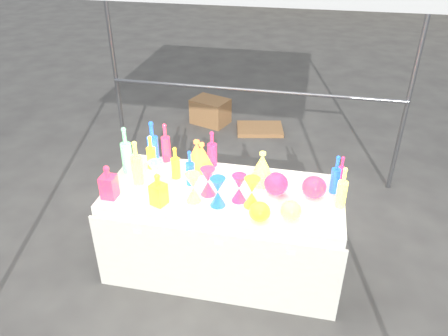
% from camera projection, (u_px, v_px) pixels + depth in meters
% --- Properties ---
extents(ground, '(80.00, 80.00, 0.00)m').
position_uv_depth(ground, '(224.00, 263.00, 3.71)').
color(ground, slate).
rests_on(ground, ground).
extents(display_table, '(1.84, 0.83, 0.75)m').
position_uv_depth(display_table, '(224.00, 230.00, 3.51)').
color(display_table, white).
rests_on(display_table, ground).
extents(cardboard_box_closed, '(0.57, 0.49, 0.35)m').
position_uv_depth(cardboard_box_closed, '(210.00, 111.00, 6.01)').
color(cardboard_box_closed, '#B27F50').
rests_on(cardboard_box_closed, ground).
extents(cardboard_box_flat, '(0.68, 0.54, 0.05)m').
position_uv_depth(cardboard_box_flat, '(260.00, 129.00, 5.87)').
color(cardboard_box_flat, '#B27F50').
rests_on(cardboard_box_flat, ground).
extents(bottle_0, '(0.08, 0.08, 0.29)m').
position_uv_depth(bottle_0, '(151.00, 152.00, 3.54)').
color(bottle_0, red).
rests_on(bottle_0, display_table).
extents(bottle_1, '(0.09, 0.09, 0.39)m').
position_uv_depth(bottle_1, '(153.00, 143.00, 3.57)').
color(bottle_1, '#177F40').
rests_on(bottle_1, display_table).
extents(bottle_2, '(0.10, 0.10, 0.34)m').
position_uv_depth(bottle_2, '(166.00, 142.00, 3.63)').
color(bottle_2, '#DB4817').
rests_on(bottle_2, display_table).
extents(bottle_3, '(0.10, 0.10, 0.31)m').
position_uv_depth(bottle_3, '(212.00, 149.00, 3.56)').
color(bottle_3, '#1A399D').
rests_on(bottle_3, display_table).
extents(bottle_4, '(0.11, 0.11, 0.37)m').
position_uv_depth(bottle_4, '(136.00, 163.00, 3.32)').
color(bottle_4, '#157485').
rests_on(bottle_4, display_table).
extents(bottle_5, '(0.09, 0.09, 0.40)m').
position_uv_depth(bottle_5, '(126.00, 150.00, 3.46)').
color(bottle_5, '#B42492').
rests_on(bottle_5, display_table).
extents(bottle_6, '(0.07, 0.07, 0.27)m').
position_uv_depth(bottle_6, '(175.00, 163.00, 3.41)').
color(bottle_6, red).
rests_on(bottle_6, display_table).
extents(bottle_7, '(0.07, 0.07, 0.29)m').
position_uv_depth(bottle_7, '(190.00, 168.00, 3.32)').
color(bottle_7, '#177F40').
rests_on(bottle_7, display_table).
extents(decanter_0, '(0.13, 0.13, 0.25)m').
position_uv_depth(decanter_0, '(158.00, 189.00, 3.11)').
color(decanter_0, red).
rests_on(decanter_0, display_table).
extents(decanter_1, '(0.11, 0.11, 0.27)m').
position_uv_depth(decanter_1, '(108.00, 182.00, 3.18)').
color(decanter_1, '#DB4817').
rests_on(decanter_1, display_table).
extents(hourglass_0, '(0.13, 0.13, 0.22)m').
position_uv_depth(hourglass_0, '(208.00, 182.00, 3.22)').
color(hourglass_0, '#DB4817').
rests_on(hourglass_0, display_table).
extents(hourglass_1, '(0.12, 0.12, 0.22)m').
position_uv_depth(hourglass_1, '(239.00, 188.00, 3.16)').
color(hourglass_1, '#1A399D').
rests_on(hourglass_1, display_table).
extents(hourglass_2, '(0.15, 0.15, 0.23)m').
position_uv_depth(hourglass_2, '(193.00, 188.00, 3.15)').
color(hourglass_2, '#157485').
rests_on(hourglass_2, display_table).
extents(hourglass_3, '(0.14, 0.14, 0.23)m').
position_uv_depth(hourglass_3, '(156.00, 175.00, 3.29)').
color(hourglass_3, '#B42492').
rests_on(hourglass_3, display_table).
extents(hourglass_4, '(0.14, 0.14, 0.23)m').
position_uv_depth(hourglass_4, '(252.00, 192.00, 3.10)').
color(hourglass_4, red).
rests_on(hourglass_4, display_table).
extents(hourglass_5, '(0.13, 0.13, 0.23)m').
position_uv_depth(hourglass_5, '(218.00, 192.00, 3.10)').
color(hourglass_5, '#177F40').
rests_on(hourglass_5, display_table).
extents(globe_0, '(0.18, 0.18, 0.12)m').
position_uv_depth(globe_0, '(260.00, 213.00, 2.99)').
color(globe_0, red).
rests_on(globe_0, display_table).
extents(globe_1, '(0.18, 0.18, 0.12)m').
position_uv_depth(globe_1, '(291.00, 211.00, 3.00)').
color(globe_1, '#157485').
rests_on(globe_1, display_table).
extents(globe_2, '(0.21, 0.21, 0.15)m').
position_uv_depth(globe_2, '(314.00, 188.00, 3.22)').
color(globe_2, '#DB4817').
rests_on(globe_2, display_table).
extents(globe_3, '(0.24, 0.24, 0.15)m').
position_uv_depth(globe_3, '(276.00, 185.00, 3.26)').
color(globe_3, '#1A399D').
rests_on(globe_3, display_table).
extents(lampshade_0, '(0.22, 0.22, 0.25)m').
position_uv_depth(lampshade_0, '(197.00, 155.00, 3.54)').
color(lampshade_0, '#FFF235').
rests_on(lampshade_0, display_table).
extents(lampshade_1, '(0.20, 0.20, 0.24)m').
position_uv_depth(lampshade_1, '(202.00, 156.00, 3.54)').
color(lampshade_1, '#FFF235').
rests_on(lampshade_1, display_table).
extents(lampshade_3, '(0.23, 0.23, 0.26)m').
position_uv_depth(lampshade_3, '(262.00, 167.00, 3.36)').
color(lampshade_3, '#157485').
rests_on(lampshade_3, display_table).
extents(bottle_8, '(0.09, 0.09, 0.31)m').
position_uv_depth(bottle_8, '(336.00, 174.00, 3.23)').
color(bottle_8, '#177F40').
rests_on(bottle_8, display_table).
extents(bottle_10, '(0.08, 0.08, 0.27)m').
position_uv_depth(bottle_10, '(341.00, 172.00, 3.30)').
color(bottle_10, '#1A399D').
rests_on(bottle_10, display_table).
extents(bottle_11, '(0.08, 0.08, 0.33)m').
position_uv_depth(bottle_11, '(343.00, 187.00, 3.07)').
color(bottle_11, '#157485').
rests_on(bottle_11, display_table).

